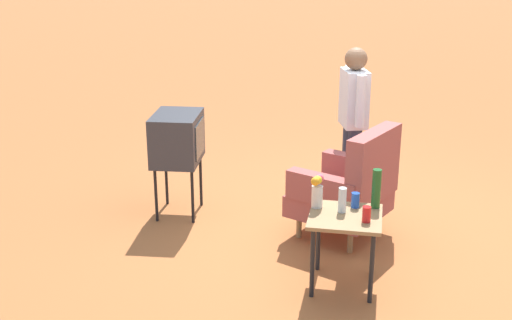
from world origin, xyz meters
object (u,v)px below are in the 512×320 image
flower_vase (317,190)px  side_table (345,226)px  soda_can_red (367,214)px  person_standing (353,118)px  soda_can_blue (355,200)px  armchair (350,187)px  bottle_short_clear (342,200)px  bottle_wine_green (376,189)px  tv_on_stand (177,139)px

flower_vase → side_table: bearing=62.9°
soda_can_red → person_standing: bearing=-173.3°
person_standing → soda_can_blue: bearing=4.2°
armchair → bottle_short_clear: bearing=-1.3°
bottle_short_clear → bottle_wine_green: 0.30m
bottle_wine_green → side_table: bearing=-47.8°
bottle_short_clear → flower_vase: (-0.06, -0.20, 0.05)m
bottle_short_clear → soda_can_blue: size_ratio=1.64×
soda_can_blue → flower_vase: 0.32m
person_standing → soda_can_red: size_ratio=13.44×
side_table → bottle_wine_green: bearing=132.2°
bottle_wine_green → soda_can_blue: size_ratio=2.62×
tv_on_stand → bottle_wine_green: 2.15m
side_table → bottle_wine_green: (-0.20, 0.22, 0.25)m
bottle_short_clear → soda_can_red: (0.15, 0.19, -0.04)m
tv_on_stand → bottle_short_clear: size_ratio=5.15×
armchair → person_standing: person_standing is taller
armchair → tv_on_stand: 1.74m
bottle_wine_green → armchair: bearing=-161.5°
person_standing → soda_can_red: person_standing is taller
armchair → person_standing: bearing=-177.6°
side_table → flower_vase: 0.36m
armchair → soda_can_red: bearing=10.0°
soda_can_blue → soda_can_red: bearing=20.1°
tv_on_stand → soda_can_blue: bearing=61.2°
armchair → bottle_wine_green: bearing=18.5°
soda_can_red → soda_can_blue: bearing=-159.9°
armchair → tv_on_stand: armchair is taller
bottle_wine_green → flower_vase: size_ratio=1.21×
person_standing → soda_can_blue: (1.49, 0.11, -0.27)m
side_table → tv_on_stand: tv_on_stand is taller
person_standing → bottle_short_clear: person_standing is taller
bottle_wine_green → soda_can_red: bearing=-11.7°
armchair → soda_can_red: size_ratio=8.69×
soda_can_red → bottle_wine_green: bearing=168.3°
person_standing → armchair: bearing=2.4°
bottle_short_clear → soda_can_blue: bearing=138.9°
person_standing → bottle_short_clear: (1.61, 0.01, -0.23)m
armchair → flower_vase: size_ratio=4.00×
armchair → tv_on_stand: (-0.25, -1.70, 0.28)m
tv_on_stand → person_standing: 1.75m
tv_on_stand → bottle_wine_green: (0.95, 1.93, -0.01)m
bottle_short_clear → soda_can_red: bearing=51.5°
tv_on_stand → bottle_short_clear: 2.00m
person_standing → soda_can_blue: size_ratio=13.44×
side_table → tv_on_stand: size_ratio=0.59×
bottle_short_clear → soda_can_red: size_ratio=1.64×
bottle_wine_green → flower_vase: (0.08, -0.46, -0.01)m
person_standing → bottle_wine_green: size_ratio=5.12×
tv_on_stand → flower_vase: tv_on_stand is taller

